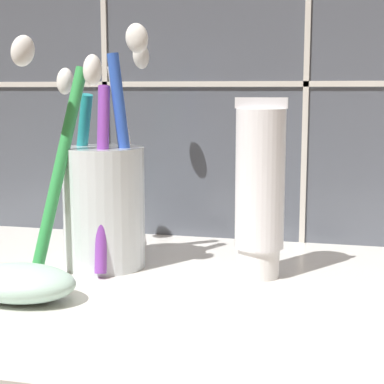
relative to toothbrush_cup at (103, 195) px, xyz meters
The scene contains 5 objects.
sink_counter 15.09cm from the toothbrush_cup, 17.60° to the right, with size 75.66×32.57×2.00cm, color silver.
tile_wall_backsplash 22.66cm from the toothbrush_cup, 44.00° to the left, with size 85.66×1.72×43.19cm.
toothbrush_cup is the anchor object (origin of this frame).
toothpaste_tube 12.38cm from the toothbrush_cup, ahead, with size 3.83×3.64×13.36cm.
soap_bar 10.62cm from the toothbrush_cup, 103.87° to the right, with size 7.70×5.08×2.44cm, color silver.
Camera 1 is at (5.57, -42.51, 15.92)cm, focal length 60.00 mm.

